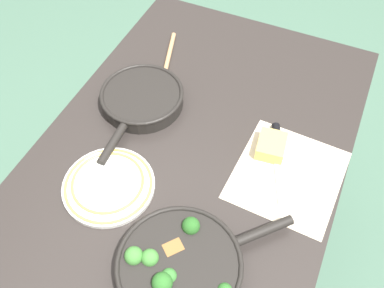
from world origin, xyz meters
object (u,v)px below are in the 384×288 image
skillet_broccoli (179,266)px  dinner_plate_stack (108,184)px  cheese_block (271,146)px  skillet_eggs (142,98)px  wooden_spoon (164,75)px  grater_knife (278,151)px

skillet_broccoli → dinner_plate_stack: bearing=106.9°
cheese_block → dinner_plate_stack: 0.46m
skillet_eggs → wooden_spoon: size_ratio=1.18×
grater_knife → dinner_plate_stack: bearing=-74.4°
skillet_eggs → wooden_spoon: bearing=173.0°
wooden_spoon → cheese_block: 0.43m
skillet_broccoli → grater_knife: 0.43m
skillet_broccoli → grater_knife: size_ratio=1.49×
skillet_eggs → grater_knife: bearing=85.6°
wooden_spoon → grater_knife: bearing=54.9°
grater_knife → cheese_block: 0.02m
wooden_spoon → dinner_plate_stack: 0.43m
skillet_broccoli → skillet_eggs: bearing=80.1°
wooden_spoon → grater_knife: (-0.14, -0.42, 0.00)m
skillet_broccoli → wooden_spoon: (0.56, 0.32, -0.02)m
grater_knife → skillet_eggs: bearing=-113.3°
cheese_block → grater_knife: bearing=-84.9°
dinner_plate_stack → grater_knife: bearing=-52.1°
skillet_eggs → dinner_plate_stack: size_ratio=1.60×
skillet_eggs → cheese_block: skillet_eggs is taller
wooden_spoon → dinner_plate_stack: dinner_plate_stack is taller
skillet_broccoli → cheese_block: skillet_broccoli is taller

